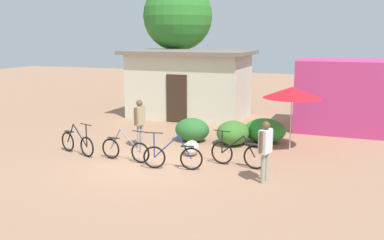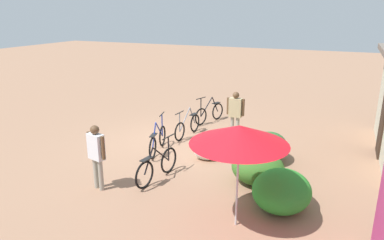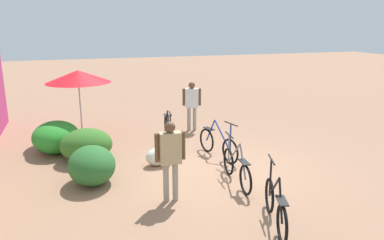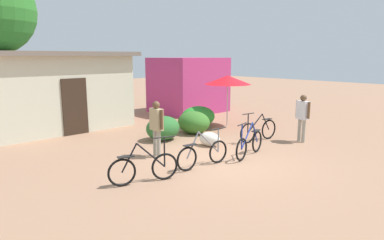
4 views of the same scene
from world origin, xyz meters
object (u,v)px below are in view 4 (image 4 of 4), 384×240
at_px(person_vendor, 303,113).
at_px(person_bystander, 157,123).
at_px(shop_pink, 188,85).
at_px(building_low, 58,90).
at_px(market_umbrella, 228,80).
at_px(bicycle_by_shop, 258,130).
at_px(bicycle_leftmost, 144,168).
at_px(bicycle_center_loaded, 250,144).
at_px(produce_sack, 210,139).
at_px(bicycle_near_pile, 203,154).

bearing_deg(person_vendor, person_bystander, 156.94).
distance_m(shop_pink, person_vendor, 7.24).
xyz_separation_m(building_low, person_bystander, (0.46, -5.57, -0.53)).
relative_size(shop_pink, person_vendor, 2.07).
height_order(market_umbrella, bicycle_by_shop, market_umbrella).
relative_size(building_low, shop_pink, 1.70).
bearing_deg(bicycle_leftmost, bicycle_center_loaded, -5.78).
bearing_deg(bicycle_center_loaded, building_low, 107.92).
relative_size(bicycle_leftmost, produce_sack, 2.18).
height_order(shop_pink, person_vendor, shop_pink).
distance_m(bicycle_leftmost, person_vendor, 5.92).
bearing_deg(person_vendor, shop_pink, 78.29).
bearing_deg(bicycle_by_shop, building_low, 121.59).
bearing_deg(bicycle_near_pile, shop_pink, 50.06).
relative_size(market_umbrella, bicycle_center_loaded, 1.25).
bearing_deg(produce_sack, market_umbrella, 31.48).
relative_size(building_low, bicycle_center_loaded, 3.36).
distance_m(market_umbrella, person_vendor, 3.45).
height_order(bicycle_near_pile, bicycle_center_loaded, bicycle_center_loaded).
xyz_separation_m(bicycle_near_pile, person_vendor, (4.14, -0.38, 0.60)).
xyz_separation_m(building_low, bicycle_leftmost, (-0.96, -6.97, -1.13)).
distance_m(market_umbrella, bicycle_near_pile, 5.41).
xyz_separation_m(bicycle_near_pile, person_bystander, (-0.31, 1.51, 0.61)).
distance_m(building_low, person_vendor, 8.95).
relative_size(market_umbrella, bicycle_leftmost, 1.32).
xyz_separation_m(bicycle_near_pile, produce_sack, (1.56, 1.28, -0.12)).
height_order(building_low, bicycle_center_loaded, building_low).
xyz_separation_m(market_umbrella, bicycle_near_pile, (-4.28, -2.94, -1.50)).
bearing_deg(shop_pink, building_low, 176.59).
xyz_separation_m(bicycle_near_pile, bicycle_center_loaded, (1.59, -0.23, 0.01)).
distance_m(bicycle_near_pile, person_bystander, 1.66).
relative_size(bicycle_center_loaded, person_bystander, 1.04).
relative_size(shop_pink, bicycle_by_shop, 1.95).
xyz_separation_m(market_umbrella, person_bystander, (-4.59, -1.43, -0.89)).
bearing_deg(bicycle_leftmost, person_vendor, -4.74).
relative_size(market_umbrella, bicycle_near_pile, 1.24).
xyz_separation_m(building_low, market_umbrella, (5.05, -4.13, 0.36)).
distance_m(building_low, market_umbrella, 6.53).
relative_size(bicycle_by_shop, person_bystander, 1.05).
relative_size(market_umbrella, produce_sack, 2.89).
xyz_separation_m(bicycle_leftmost, person_bystander, (1.42, 1.41, 0.60)).
bearing_deg(bicycle_by_shop, bicycle_center_loaded, -151.64).
bearing_deg(produce_sack, person_bystander, 172.99).
height_order(bicycle_near_pile, bicycle_by_shop, bicycle_by_shop).
distance_m(bicycle_center_loaded, person_vendor, 2.62).
xyz_separation_m(market_umbrella, person_vendor, (-0.14, -3.33, -0.90)).
bearing_deg(bicycle_leftmost, market_umbrella, 25.28).
relative_size(building_low, bicycle_leftmost, 3.56).
distance_m(bicycle_near_pile, person_vendor, 4.20).
relative_size(building_low, produce_sack, 7.77).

